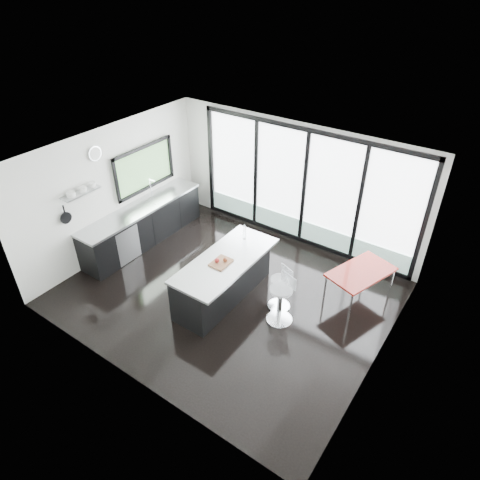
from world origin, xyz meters
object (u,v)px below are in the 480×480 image
Objects in this scene: island at (223,277)px; red_table at (359,285)px; bar_stool_far at (279,293)px; bar_stool_near at (280,305)px.

island is 1.78× the size of red_table.
island is 3.36× the size of bar_stool_far.
bar_stool_near is at bearing 2.01° from island.
red_table is (2.18, 1.41, -0.13)m from island.
island is 1.25m from bar_stool_near.
red_table is at bearing 65.07° from bar_stool_far.
island is at bearing -147.06° from red_table.
bar_stool_near is 0.60× the size of red_table.
island is at bearing -139.55° from bar_stool_far.
bar_stool_near reaches higher than red_table.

